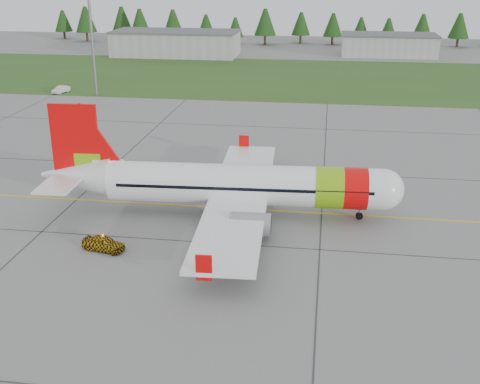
# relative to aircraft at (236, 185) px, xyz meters

# --- Properties ---
(ground) EXTENTS (320.00, 320.00, 0.00)m
(ground) POSITION_rel_aircraft_xyz_m (-1.78, -6.56, -3.04)
(ground) COLOR gray
(ground) RESTS_ON ground
(aircraft) EXTENTS (34.79, 32.04, 10.54)m
(aircraft) POSITION_rel_aircraft_xyz_m (0.00, 0.00, 0.00)
(aircraft) COLOR white
(aircraft) RESTS_ON ground
(follow_me_car) EXTENTS (1.54, 1.72, 3.71)m
(follow_me_car) POSITION_rel_aircraft_xyz_m (-9.88, -9.27, -1.18)
(follow_me_car) COLOR #DDA30C
(follow_me_car) RESTS_ON ground
(service_van) EXTENTS (1.67, 1.62, 4.02)m
(service_van) POSITION_rel_aircraft_xyz_m (-41.26, 52.72, -1.03)
(service_van) COLOR silver
(service_van) RESTS_ON ground
(grass_strip) EXTENTS (320.00, 50.00, 0.03)m
(grass_strip) POSITION_rel_aircraft_xyz_m (-1.78, 75.44, -3.02)
(grass_strip) COLOR #30561E
(grass_strip) RESTS_ON ground
(taxi_guideline) EXTENTS (120.00, 0.25, 0.02)m
(taxi_guideline) POSITION_rel_aircraft_xyz_m (-1.78, 1.44, -3.03)
(taxi_guideline) COLOR gold
(taxi_guideline) RESTS_ON ground
(hangar_west) EXTENTS (32.00, 14.00, 6.00)m
(hangar_west) POSITION_rel_aircraft_xyz_m (-31.78, 103.44, -0.04)
(hangar_west) COLOR #A8A8A3
(hangar_west) RESTS_ON ground
(hangar_east) EXTENTS (24.00, 12.00, 5.20)m
(hangar_east) POSITION_rel_aircraft_xyz_m (23.22, 111.44, -0.44)
(hangar_east) COLOR #A8A8A3
(hangar_east) RESTS_ON ground
(floodlight_mast) EXTENTS (0.50, 0.50, 20.00)m
(floodlight_mast) POSITION_rel_aircraft_xyz_m (-33.78, 51.44, 6.96)
(floodlight_mast) COLOR slate
(floodlight_mast) RESTS_ON ground
(treeline) EXTENTS (160.00, 8.00, 10.00)m
(treeline) POSITION_rel_aircraft_xyz_m (-1.78, 131.44, 1.96)
(treeline) COLOR #1C3F14
(treeline) RESTS_ON ground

